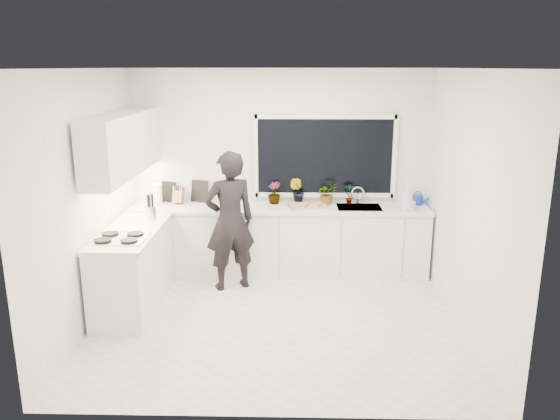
{
  "coord_description": "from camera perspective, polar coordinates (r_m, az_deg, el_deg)",
  "views": [
    {
      "loc": [
        0.17,
        -5.55,
        2.72
      ],
      "look_at": [
        0.03,
        0.4,
        1.15
      ],
      "focal_mm": 35.0,
      "sensor_mm": 36.0,
      "label": 1
    }
  ],
  "objects": [
    {
      "name": "pizza_tray",
      "position": [
        7.19,
        2.89,
        0.4
      ],
      "size": [
        0.58,
        0.49,
        0.03
      ],
      "primitive_type": "cube",
      "rotation": [
        0.0,
        0.0,
        0.24
      ],
      "color": "silver",
      "rests_on": "countertop_back"
    },
    {
      "name": "sink",
      "position": [
        7.29,
        8.25,
        -0.07
      ],
      "size": [
        0.58,
        0.42,
        0.14
      ],
      "primitive_type": "cube",
      "color": "silver",
      "rests_on": "countertop_back"
    },
    {
      "name": "upper_cabinets",
      "position": [
        6.6,
        -16.03,
        6.65
      ],
      "size": [
        0.34,
        2.1,
        0.7
      ],
      "primitive_type": "cube",
      "color": "white",
      "rests_on": "wall_left"
    },
    {
      "name": "faucet",
      "position": [
        7.44,
        8.11,
        1.51
      ],
      "size": [
        0.03,
        0.03,
        0.22
      ],
      "primitive_type": "cylinder",
      "color": "silver",
      "rests_on": "countertop_back"
    },
    {
      "name": "floor",
      "position": [
        6.18,
        -0.36,
        -11.41
      ],
      "size": [
        4.0,
        3.5,
        0.02
      ],
      "primitive_type": "cube",
      "color": "beige",
      "rests_on": "ground"
    },
    {
      "name": "countertop_back",
      "position": [
        7.22,
        -0.03,
        0.19
      ],
      "size": [
        3.94,
        0.62,
        0.04
      ],
      "primitive_type": "cube",
      "color": "silver",
      "rests_on": "base_cabinets_back"
    },
    {
      "name": "soap_bottles",
      "position": [
        7.2,
        13.22,
        1.13
      ],
      "size": [
        0.2,
        0.18,
        0.33
      ],
      "color": "#D8BF66",
      "rests_on": "countertop_back"
    },
    {
      "name": "countertop_left",
      "position": [
        6.44,
        -15.32,
        -2.17
      ],
      "size": [
        0.62,
        1.6,
        0.04
      ],
      "primitive_type": "cube",
      "color": "silver",
      "rests_on": "base_cabinets_left"
    },
    {
      "name": "wall_right",
      "position": [
        6.0,
        19.18,
        0.76
      ],
      "size": [
        0.02,
        3.5,
        2.7
      ],
      "primitive_type": "cube",
      "color": "white",
      "rests_on": "ground"
    },
    {
      "name": "ceiling",
      "position": [
        5.55,
        -0.41,
        14.69
      ],
      "size": [
        4.0,
        3.5,
        0.02
      ],
      "primitive_type": "cube",
      "color": "white",
      "rests_on": "wall_back"
    },
    {
      "name": "wall_left",
      "position": [
        6.11,
        -19.57,
        0.97
      ],
      "size": [
        0.02,
        3.5,
        2.7
      ],
      "primitive_type": "cube",
      "color": "white",
      "rests_on": "ground"
    },
    {
      "name": "knife_block",
      "position": [
        7.49,
        -10.55,
        1.5
      ],
      "size": [
        0.15,
        0.13,
        0.22
      ],
      "primitive_type": "cube",
      "rotation": [
        0.0,
        0.0,
        -0.23
      ],
      "color": "#976246",
      "rests_on": "countertop_back"
    },
    {
      "name": "herb_plants",
      "position": [
        7.35,
        3.29,
        1.81
      ],
      "size": [
        1.2,
        0.31,
        0.34
      ],
      "color": "#26662D",
      "rests_on": "countertop_back"
    },
    {
      "name": "window",
      "position": [
        7.38,
        4.71,
        5.61
      ],
      "size": [
        1.8,
        0.02,
        1.0
      ],
      "primitive_type": "cube",
      "color": "black",
      "rests_on": "wall_back"
    },
    {
      "name": "stovetop",
      "position": [
        6.12,
        -16.43,
        -2.81
      ],
      "size": [
        0.56,
        0.48,
        0.03
      ],
      "primitive_type": "cube",
      "color": "black",
      "rests_on": "countertop_left"
    },
    {
      "name": "paper_towel_roll",
      "position": [
        7.51,
        -12.64,
        1.58
      ],
      "size": [
        0.13,
        0.13,
        0.26
      ],
      "primitive_type": "cylinder",
      "rotation": [
        0.0,
        0.0,
        -0.17
      ],
      "color": "white",
      "rests_on": "countertop_back"
    },
    {
      "name": "person",
      "position": [
        6.75,
        -5.27,
        -1.16
      ],
      "size": [
        0.75,
        0.64,
        1.75
      ],
      "primitive_type": "imported",
      "rotation": [
        0.0,
        0.0,
        3.56
      ],
      "color": "black",
      "rests_on": "floor"
    },
    {
      "name": "pizza",
      "position": [
        7.19,
        2.89,
        0.53
      ],
      "size": [
        0.53,
        0.43,
        0.01
      ],
      "primitive_type": "cube",
      "rotation": [
        0.0,
        0.0,
        0.24
      ],
      "color": "red",
      "rests_on": "pizza_tray"
    },
    {
      "name": "watering_can",
      "position": [
        7.55,
        14.18,
        1.05
      ],
      "size": [
        0.18,
        0.18,
        0.13
      ],
      "primitive_type": "cylinder",
      "rotation": [
        0.0,
        0.0,
        0.41
      ],
      "color": "#122FA9",
      "rests_on": "countertop_back"
    },
    {
      "name": "base_cabinets_back",
      "position": [
        7.36,
        -0.03,
        -3.26
      ],
      "size": [
        3.92,
        0.58,
        0.88
      ],
      "primitive_type": "cube",
      "color": "white",
      "rests_on": "floor"
    },
    {
      "name": "utensil_crock",
      "position": [
        6.8,
        -13.33,
        -0.28
      ],
      "size": [
        0.16,
        0.16,
        0.16
      ],
      "primitive_type": "cylinder",
      "rotation": [
        0.0,
        0.0,
        -0.28
      ],
      "color": "silver",
      "rests_on": "countertop_left"
    },
    {
      "name": "wall_back",
      "position": [
        7.44,
        0.02,
        4.17
      ],
      "size": [
        4.0,
        0.02,
        2.7
      ],
      "primitive_type": "cube",
      "color": "white",
      "rests_on": "ground"
    },
    {
      "name": "picture_frame_small",
      "position": [
        7.53,
        -8.39,
        1.97
      ],
      "size": [
        0.24,
        0.1,
        0.3
      ],
      "primitive_type": "cube",
      "rotation": [
        0.0,
        0.0,
        -0.33
      ],
      "color": "black",
      "rests_on": "countertop_back"
    },
    {
      "name": "base_cabinets_left",
      "position": [
        6.58,
        -15.05,
        -6.01
      ],
      "size": [
        0.58,
        1.6,
        0.88
      ],
      "primitive_type": "cube",
      "color": "white",
      "rests_on": "floor"
    },
    {
      "name": "picture_frame_large",
      "position": [
        7.61,
        -11.56,
        1.89
      ],
      "size": [
        0.21,
        0.1,
        0.28
      ],
      "primitive_type": "cube",
      "rotation": [
        0.0,
        0.0,
        -0.38
      ],
      "color": "black",
      "rests_on": "countertop_back"
    }
  ]
}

